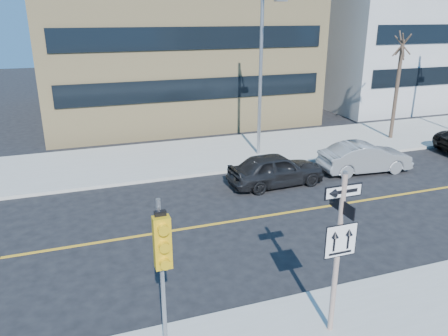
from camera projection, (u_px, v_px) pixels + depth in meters
name	position (u px, v px, depth m)	size (l,w,h in m)	color
ground	(283.00, 278.00, 12.84)	(120.00, 120.00, 0.00)	black
far_sidewalk	(445.00, 129.00, 29.10)	(66.00, 6.00, 0.15)	#A9A79E
sign_pole	(338.00, 246.00, 9.79)	(0.92, 0.92, 4.06)	beige
traffic_signal	(163.00, 257.00, 8.21)	(0.32, 0.45, 4.00)	gray
parked_car_a	(276.00, 169.00, 19.60)	(4.39, 1.77, 1.50)	black
parked_car_b	(365.00, 158.00, 21.26)	(4.46, 1.55, 1.47)	gray
streetlight_a	(263.00, 68.00, 22.07)	(0.55, 2.25, 8.00)	gray
street_tree_west	(402.00, 47.00, 25.10)	(1.80, 1.80, 6.35)	#3C2E23
building_grey_mid	(407.00, 12.00, 39.17)	(20.00, 16.00, 15.00)	#A4A6A9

